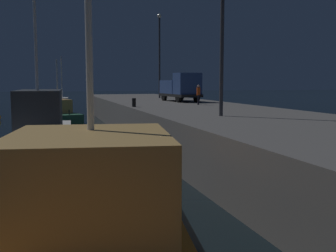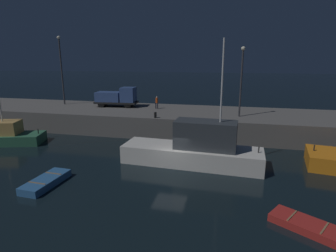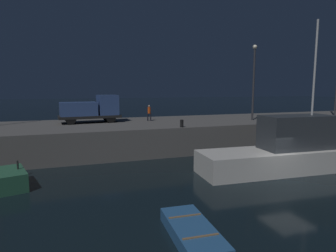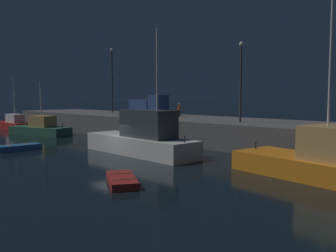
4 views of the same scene
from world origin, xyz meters
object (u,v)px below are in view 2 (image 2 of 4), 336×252
fishing_boat_blue (3,136)px  dockworker (157,102)px  utility_truck (117,97)px  lamp_post_east (242,76)px  lamp_post_west (61,66)px  bollard_central (155,115)px  dinghy_orange_near (46,182)px  fishing_boat_white (196,149)px  rowboat_white_mid (307,226)px

fishing_boat_blue → dockworker: fishing_boat_blue is taller
utility_truck → dockworker: 5.49m
lamp_post_east → dockworker: bearing=165.6°
lamp_post_east → lamp_post_west: bearing=172.3°
fishing_boat_blue → utility_truck: 13.84m
dockworker → lamp_post_west: bearing=177.5°
bollard_central → lamp_post_west: bearing=158.0°
utility_truck → lamp_post_east: bearing=-10.7°
dinghy_orange_near → fishing_boat_white: bearing=32.6°
lamp_post_east → bollard_central: (-8.81, -2.81, -4.07)m
fishing_boat_blue → lamp_post_west: size_ratio=0.93×
fishing_boat_white → lamp_post_west: 24.33m
fishing_boat_white → utility_truck: (-11.95, 12.02, 2.34)m
fishing_boat_blue → bollard_central: (15.03, 4.97, 1.90)m
fishing_boat_white → bollard_central: size_ratio=18.80×
utility_truck → dockworker: size_ratio=3.66×
utility_truck → fishing_boat_blue: bearing=-127.6°
fishing_boat_white → dinghy_orange_near: 11.55m
lamp_post_east → dinghy_orange_near: bearing=-131.1°
utility_truck → bollard_central: 8.94m
dinghy_orange_near → rowboat_white_mid: bearing=-5.0°
fishing_boat_blue → rowboat_white_mid: (27.00, -8.93, -0.61)m
utility_truck → bollard_central: (6.77, -5.76, -0.97)m
lamp_post_west → rowboat_white_mid: bearing=-36.6°
dockworker → bollard_central: bearing=-76.4°
fishing_boat_blue → lamp_post_west: lamp_post_west is taller
lamp_post_east → utility_truck: 16.16m
lamp_post_west → lamp_post_east: lamp_post_west is taller
lamp_post_east → fishing_boat_white: bearing=-111.8°
lamp_post_west → lamp_post_east: size_ratio=1.23×
rowboat_white_mid → lamp_post_west: bearing=143.4°
lamp_post_west → bollard_central: bearing=-22.0°
dinghy_orange_near → lamp_post_east: lamp_post_east is taller
rowboat_white_mid → lamp_post_east: 18.24m
fishing_boat_blue → dockworker: (13.73, 10.39, 2.48)m
fishing_boat_blue → lamp_post_east: (23.84, 7.78, 5.97)m
dinghy_orange_near → dockworker: 18.41m
fishing_boat_white → lamp_post_west: bearing=148.5°
dinghy_orange_near → lamp_post_west: size_ratio=0.42×
fishing_boat_white → dinghy_orange_near: (-9.68, -6.20, -1.09)m
fishing_boat_white → lamp_post_east: fishing_boat_white is taller
dinghy_orange_near → utility_truck: 18.67m
dinghy_orange_near → lamp_post_east: bearing=48.9°
dinghy_orange_near → utility_truck: bearing=97.1°
rowboat_white_mid → bollard_central: size_ratio=6.15×
bollard_central → dinghy_orange_near: bearing=-109.9°
lamp_post_east → rowboat_white_mid: bearing=-79.3°
lamp_post_west → bollard_central: (14.86, -6.00, -4.96)m
lamp_post_west → utility_truck: (8.09, -0.24, -3.99)m
rowboat_white_mid → utility_truck: utility_truck is taller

